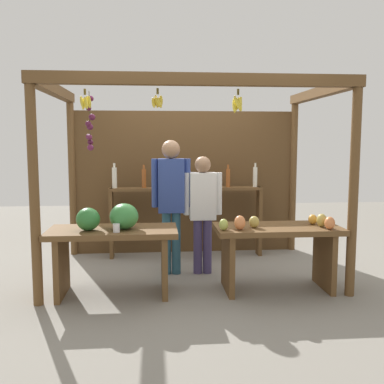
% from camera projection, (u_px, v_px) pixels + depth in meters
% --- Properties ---
extents(ground_plane, '(12.00, 12.00, 0.00)m').
position_uv_depth(ground_plane, '(191.00, 271.00, 5.62)').
color(ground_plane, gray).
rests_on(ground_plane, ground).
extents(market_stall, '(3.39, 2.14, 2.32)m').
position_uv_depth(market_stall, '(187.00, 163.00, 5.93)').
color(market_stall, brown).
rests_on(market_stall, ground).
extents(fruit_counter_left, '(1.37, 0.64, 1.00)m').
position_uv_depth(fruit_counter_left, '(113.00, 238.00, 4.70)').
color(fruit_counter_left, brown).
rests_on(fruit_counter_left, ground).
extents(fruit_counter_right, '(1.38, 0.64, 0.87)m').
position_uv_depth(fruit_counter_right, '(277.00, 242.00, 4.87)').
color(fruit_counter_right, brown).
rests_on(fruit_counter_right, ground).
extents(bottle_shelf_unit, '(2.18, 0.22, 1.35)m').
position_uv_depth(bottle_shelf_unit, '(186.00, 202.00, 6.28)').
color(bottle_shelf_unit, brown).
rests_on(bottle_shelf_unit, ground).
extents(vendor_man, '(0.48, 0.23, 1.67)m').
position_uv_depth(vendor_man, '(171.00, 194.00, 5.41)').
color(vendor_man, '#2B586D').
rests_on(vendor_man, ground).
extents(vendor_woman, '(0.48, 0.20, 1.47)m').
position_uv_depth(vendor_woman, '(203.00, 205.00, 5.45)').
color(vendor_woman, '#453B6B').
rests_on(vendor_woman, ground).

